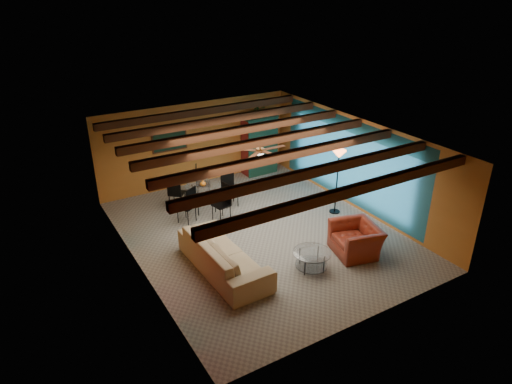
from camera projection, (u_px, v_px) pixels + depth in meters
room at (258, 149)px, 11.35m from camera, size 6.52×8.01×2.71m
sofa at (224, 255)px, 10.57m from camera, size 1.16×2.82×0.82m
armchair at (356, 239)px, 11.26m from camera, size 1.27×1.38×0.76m
coffee_table at (312, 260)px, 10.69m from camera, size 1.15×1.15×0.46m
dining_table at (204, 193)px, 13.29m from camera, size 2.31×2.31×1.09m
armoire at (259, 146)px, 15.75m from camera, size 1.13×0.58×1.97m
floor_lamp at (337, 182)px, 13.00m from camera, size 0.43×0.43×1.92m
ceiling_fan at (260, 150)px, 11.27m from camera, size 1.50×1.50×0.44m
painting at (169, 140)px, 14.23m from camera, size 1.05×0.03×0.65m
potted_plant at (259, 111)px, 15.24m from camera, size 0.41×0.36×0.45m
vase at (202, 173)px, 13.02m from camera, size 0.19×0.19×0.18m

